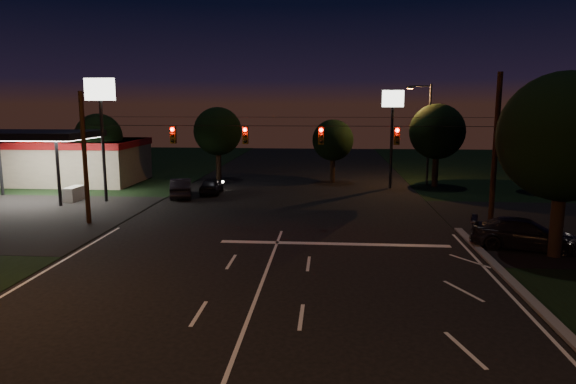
# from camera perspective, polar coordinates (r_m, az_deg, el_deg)

# --- Properties ---
(ground) EXTENTS (140.00, 140.00, 0.00)m
(ground) POSITION_cam_1_polar(r_m,az_deg,el_deg) (16.58, -5.40, -16.19)
(ground) COLOR black
(ground) RESTS_ON ground
(stop_bar) EXTENTS (12.00, 0.50, 0.01)m
(stop_bar) POSITION_cam_1_polar(r_m,az_deg,el_deg) (27.16, 5.14, -5.75)
(stop_bar) COLOR silver
(stop_bar) RESTS_ON ground
(utility_pole_right) EXTENTS (0.30, 0.30, 9.00)m
(utility_pole_right) POSITION_cam_1_polar(r_m,az_deg,el_deg) (31.93, 21.50, -4.06)
(utility_pole_right) COLOR black
(utility_pole_right) RESTS_ON ground
(utility_pole_left) EXTENTS (0.28, 0.28, 8.00)m
(utility_pole_left) POSITION_cam_1_polar(r_m,az_deg,el_deg) (33.89, -21.22, -3.27)
(utility_pole_left) COLOR black
(utility_pole_left) RESTS_ON ground
(signal_span) EXTENTS (24.00, 0.40, 1.56)m
(signal_span) POSITION_cam_1_polar(r_m,az_deg,el_deg) (29.81, -0.56, 6.40)
(signal_span) COLOR black
(signal_span) RESTS_ON ground
(gas_station) EXTENTS (14.20, 16.10, 5.25)m
(gas_station) POSITION_cam_1_polar(r_m,az_deg,el_deg) (51.55, -23.90, 3.50)
(gas_station) COLOR gray
(gas_station) RESTS_ON ground
(pole_sign_left_near) EXTENTS (2.20, 0.30, 9.10)m
(pole_sign_left_near) POSITION_cam_1_polar(r_m,az_deg,el_deg) (40.29, -20.09, 8.78)
(pole_sign_left_near) COLOR black
(pole_sign_left_near) RESTS_ON ground
(pole_sign_right) EXTENTS (1.80, 0.30, 8.40)m
(pole_sign_right) POSITION_cam_1_polar(r_m,az_deg,el_deg) (45.00, 11.52, 8.27)
(pole_sign_right) COLOR black
(pole_sign_right) RESTS_ON ground
(street_light_right_far) EXTENTS (2.20, 0.35, 9.00)m
(street_light_right_far) POSITION_cam_1_polar(r_m,az_deg,el_deg) (47.49, 15.10, 6.99)
(street_light_right_far) COLOR black
(street_light_right_far) RESTS_ON ground
(tree_right_near) EXTENTS (6.00, 6.00, 8.76)m
(tree_right_near) POSITION_cam_1_polar(r_m,az_deg,el_deg) (27.15, 28.28, 5.29)
(tree_right_near) COLOR black
(tree_right_near) RESTS_ON ground
(tree_far_a) EXTENTS (4.20, 4.20, 6.42)m
(tree_far_a) POSITION_cam_1_polar(r_m,az_deg,el_deg) (49.42, -20.21, 5.68)
(tree_far_a) COLOR black
(tree_far_a) RESTS_ON ground
(tree_far_b) EXTENTS (4.60, 4.60, 6.98)m
(tree_far_b) POSITION_cam_1_polar(r_m,az_deg,el_deg) (50.02, -7.75, 6.64)
(tree_far_b) COLOR black
(tree_far_b) RESTS_ON ground
(tree_far_c) EXTENTS (3.80, 3.80, 5.86)m
(tree_far_c) POSITION_cam_1_polar(r_m,az_deg,el_deg) (47.90, 5.03, 5.70)
(tree_far_c) COLOR black
(tree_far_c) RESTS_ON ground
(tree_far_d) EXTENTS (4.80, 4.80, 7.30)m
(tree_far_d) POSITION_cam_1_polar(r_m,az_deg,el_deg) (46.81, 16.22, 6.40)
(tree_far_d) COLOR black
(tree_far_d) RESTS_ON ground
(tree_far_e) EXTENTS (4.00, 4.00, 6.18)m
(tree_far_e) POSITION_cam_1_polar(r_m,az_deg,el_deg) (47.19, 26.26, 4.94)
(tree_far_e) COLOR black
(tree_far_e) RESTS_ON ground
(car_oncoming_a) EXTENTS (1.66, 3.82, 1.28)m
(car_oncoming_a) POSITION_cam_1_polar(r_m,az_deg,el_deg) (42.42, -8.49, 0.68)
(car_oncoming_a) COLOR black
(car_oncoming_a) RESTS_ON ground
(car_oncoming_b) EXTENTS (2.66, 4.74, 1.48)m
(car_oncoming_b) POSITION_cam_1_polar(r_m,az_deg,el_deg) (41.29, -11.81, 0.47)
(car_oncoming_b) COLOR black
(car_oncoming_b) RESTS_ON ground
(car_cross) EXTENTS (5.64, 3.47, 1.53)m
(car_cross) POSITION_cam_1_polar(r_m,az_deg,el_deg) (28.60, 24.82, -4.27)
(car_cross) COLOR black
(car_cross) RESTS_ON ground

